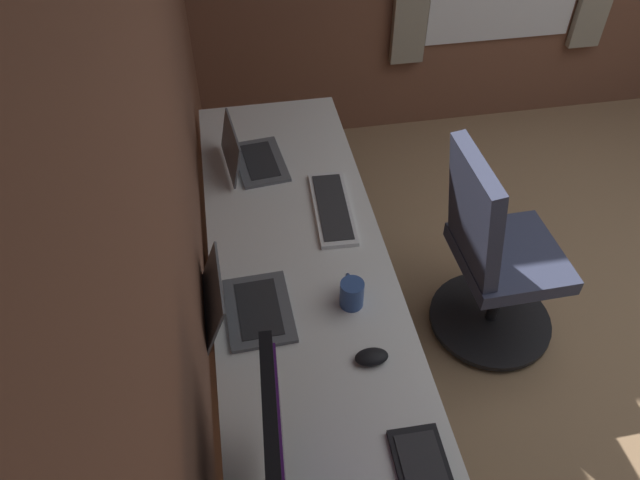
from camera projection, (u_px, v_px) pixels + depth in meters
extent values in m
cube|color=brown|center=(157.00, 198.00, 1.51)|extent=(4.73, 0.10, 2.60)
cube|color=white|center=(306.00, 290.00, 2.06)|extent=(2.35, 0.64, 0.03)
cylinder|color=silver|center=(322.00, 168.00, 3.13)|extent=(0.05, 0.05, 0.70)
cylinder|color=silver|center=(222.00, 179.00, 3.06)|extent=(0.05, 0.05, 0.70)
cube|color=white|center=(294.00, 326.00, 2.41)|extent=(0.40, 0.50, 0.69)
cube|color=silver|center=(356.00, 317.00, 2.44)|extent=(0.37, 0.01, 0.61)
cube|color=#4C1960|center=(284.00, 480.00, 1.29)|extent=(0.49, 0.04, 0.31)
cube|color=#595B60|center=(259.00, 310.00, 1.97)|extent=(0.31, 0.22, 0.01)
cube|color=#262628|center=(259.00, 308.00, 1.96)|extent=(0.24, 0.14, 0.00)
cube|color=#595B60|center=(211.00, 297.00, 1.88)|extent=(0.30, 0.09, 0.19)
cube|color=#4C1960|center=(211.00, 297.00, 1.88)|extent=(0.27, 0.07, 0.16)
cube|color=#595B60|center=(260.00, 162.00, 2.53)|extent=(0.33, 0.22, 0.01)
cube|color=#262628|center=(260.00, 160.00, 2.53)|extent=(0.26, 0.15, 0.00)
cube|color=#595B60|center=(231.00, 148.00, 2.44)|extent=(0.31, 0.08, 0.18)
cube|color=black|center=(231.00, 148.00, 2.44)|extent=(0.28, 0.07, 0.15)
cube|color=silver|center=(332.00, 208.00, 2.32)|extent=(0.43, 0.16, 0.02)
cube|color=#2D2D30|center=(332.00, 206.00, 2.32)|extent=(0.38, 0.13, 0.00)
ellipsoid|color=black|center=(372.00, 357.00, 1.83)|extent=(0.06, 0.10, 0.03)
cylinder|color=#335193|center=(352.00, 294.00, 1.96)|extent=(0.08, 0.08, 0.10)
torus|color=#335193|center=(349.00, 281.00, 2.00)|extent=(0.06, 0.01, 0.06)
cube|color=#383D56|center=(509.00, 257.00, 2.52)|extent=(0.45, 0.43, 0.07)
cube|color=#383D56|center=(474.00, 213.00, 2.29)|extent=(0.40, 0.14, 0.50)
cylinder|color=black|center=(499.00, 291.00, 2.68)|extent=(0.05, 0.05, 0.37)
cylinder|color=black|center=(490.00, 319.00, 2.82)|extent=(0.56, 0.56, 0.03)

